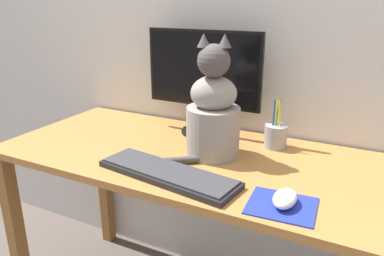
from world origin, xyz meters
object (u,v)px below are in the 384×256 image
(cat, at_px, (213,113))
(pen_cup, at_px, (276,135))
(keyboard, at_px, (169,173))
(monitor, at_px, (203,77))
(computer_mouse_right, at_px, (285,198))

(cat, bearing_deg, pen_cup, 27.41)
(keyboard, relative_size, pen_cup, 2.68)
(monitor, bearing_deg, pen_cup, -4.08)
(keyboard, height_order, computer_mouse_right, computer_mouse_right)
(computer_mouse_right, bearing_deg, keyboard, 178.59)
(monitor, xyz_separation_m, pen_cup, (0.30, -0.02, -0.18))
(keyboard, distance_m, cat, 0.26)
(monitor, bearing_deg, computer_mouse_right, -43.71)
(monitor, height_order, cat, cat)
(monitor, distance_m, pen_cup, 0.35)
(monitor, relative_size, pen_cup, 2.66)
(computer_mouse_right, relative_size, cat, 0.24)
(monitor, distance_m, cat, 0.24)
(monitor, xyz_separation_m, computer_mouse_right, (0.43, -0.41, -0.20))
(cat, bearing_deg, keyboard, -119.92)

